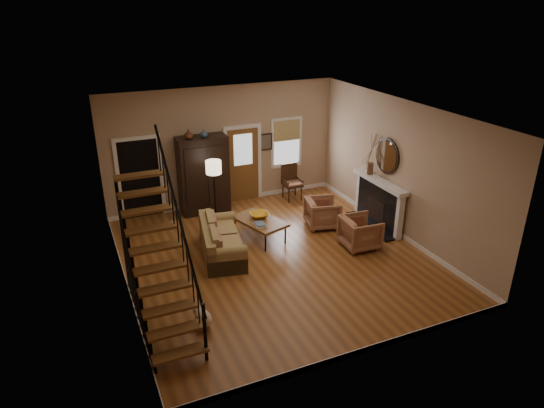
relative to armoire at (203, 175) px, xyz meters
name	(u,v)px	position (x,y,z in m)	size (l,w,h in m)	color
room	(230,173)	(0.29, -1.39, 0.46)	(7.00, 7.33, 3.30)	brown
staircase	(156,243)	(-2.08, -4.45, 0.55)	(0.94, 2.80, 3.20)	brown
fireplace	(380,198)	(3.83, -2.65, -0.31)	(0.33, 1.95, 2.30)	black
armoire	(203,175)	(0.00, 0.00, 0.00)	(1.30, 0.60, 2.10)	black
vase_a	(188,134)	(-0.35, -0.10, 1.17)	(0.24, 0.24, 0.25)	#4C2619
vase_b	(204,133)	(0.05, -0.10, 1.16)	(0.20, 0.20, 0.21)	#334C60
sofa	(222,240)	(-0.34, -2.52, -0.68)	(0.85, 1.97, 0.73)	olive
coffee_table	(260,229)	(0.74, -2.14, -0.80)	(0.77, 1.32, 0.51)	brown
bowl	(259,215)	(0.79, -1.99, -0.49)	(0.45, 0.45, 0.11)	orange
books	(260,224)	(0.62, -2.44, -0.51)	(0.24, 0.33, 0.06)	beige
armchair_left	(360,232)	(2.73, -3.47, -0.67)	(0.80, 0.83, 0.75)	brown
armchair_right	(323,213)	(2.47, -2.14, -0.68)	(0.79, 0.81, 0.74)	brown
floor_lamp	(215,193)	(0.03, -0.90, -0.20)	(0.39, 0.39, 1.71)	black
side_chair	(292,183)	(2.55, -0.20, -0.54)	(0.54, 0.54, 1.02)	#3A2112
dog	(203,319)	(-1.47, -4.90, -0.88)	(0.27, 0.47, 0.34)	beige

